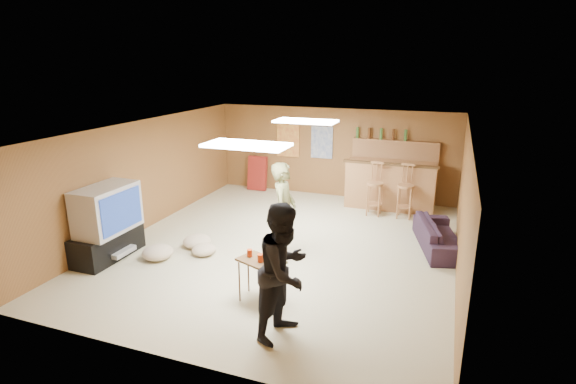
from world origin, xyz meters
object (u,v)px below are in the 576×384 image
(person_olive, at_px, (284,212))
(tray_table, at_px, (257,279))
(tv_body, at_px, (107,209))
(person_black, at_px, (284,271))
(sofa, at_px, (440,235))
(bar_counter, at_px, (390,185))

(person_olive, height_order, tray_table, person_olive)
(tray_table, bearing_deg, tv_body, 172.36)
(tv_body, relative_size, person_black, 0.64)
(sofa, bearing_deg, person_olive, 104.59)
(person_olive, relative_size, sofa, 1.00)
(bar_counter, distance_m, sofa, 2.39)
(bar_counter, bearing_deg, sofa, -59.53)
(sofa, xyz_separation_m, tray_table, (-2.41, -2.80, 0.06))
(person_black, relative_size, tray_table, 2.77)
(bar_counter, xyz_separation_m, person_black, (-0.53, -5.51, 0.32))
(bar_counter, height_order, person_black, person_black)
(sofa, bearing_deg, bar_counter, 15.51)
(tv_body, relative_size, person_olive, 0.64)
(tray_table, bearing_deg, person_olive, 94.18)
(bar_counter, bearing_deg, tray_table, -104.05)
(tv_body, distance_m, person_black, 3.77)
(tv_body, xyz_separation_m, person_black, (3.62, -1.06, -0.03))
(person_olive, height_order, sofa, person_olive)
(tv_body, bearing_deg, person_olive, 19.16)
(person_olive, xyz_separation_m, person_black, (0.78, -2.04, 0.00))
(person_olive, height_order, person_black, person_black)
(tv_body, height_order, person_black, person_black)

